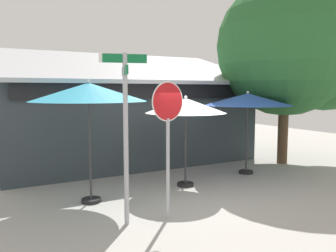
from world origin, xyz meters
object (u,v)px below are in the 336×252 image
at_px(street_sign_post, 125,123).
at_px(patio_umbrella_teal_left, 89,93).
at_px(stop_sign, 168,124).
at_px(patio_umbrella_ivory_center, 186,106).
at_px(shade_tree, 297,51).
at_px(patio_umbrella_royal_blue_right, 248,100).

xyz_separation_m(street_sign_post, patio_umbrella_teal_left, (-0.23, 1.61, 0.55)).
bearing_deg(patio_umbrella_teal_left, stop_sign, -58.26).
xyz_separation_m(patio_umbrella_teal_left, patio_umbrella_ivory_center, (2.59, 0.11, -0.37)).
bearing_deg(patio_umbrella_teal_left, shade_tree, 6.10).
xyz_separation_m(patio_umbrella_royal_blue_right, shade_tree, (2.49, 0.40, 1.62)).
relative_size(patio_umbrella_teal_left, patio_umbrella_royal_blue_right, 1.05).
bearing_deg(shade_tree, patio_umbrella_ivory_center, -172.00).
distance_m(patio_umbrella_ivory_center, shade_tree, 5.20).
height_order(stop_sign, patio_umbrella_teal_left, patio_umbrella_teal_left).
bearing_deg(patio_umbrella_royal_blue_right, patio_umbrella_teal_left, -175.39).
distance_m(patio_umbrella_teal_left, patio_umbrella_ivory_center, 2.62).
distance_m(stop_sign, patio_umbrella_royal_blue_right, 4.44).
height_order(patio_umbrella_royal_blue_right, shade_tree, shade_tree).
height_order(patio_umbrella_teal_left, patio_umbrella_ivory_center, patio_umbrella_teal_left).
relative_size(street_sign_post, shade_tree, 0.51).
relative_size(patio_umbrella_ivory_center, shade_tree, 0.38).
distance_m(stop_sign, shade_tree, 7.13).
height_order(street_sign_post, patio_umbrella_ivory_center, street_sign_post).
xyz_separation_m(street_sign_post, stop_sign, (0.83, -0.11, -0.05)).
bearing_deg(street_sign_post, patio_umbrella_royal_blue_right, 23.01).
xyz_separation_m(street_sign_post, shade_tree, (7.21, 2.40, 1.93)).
height_order(stop_sign, patio_umbrella_ivory_center, stop_sign).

